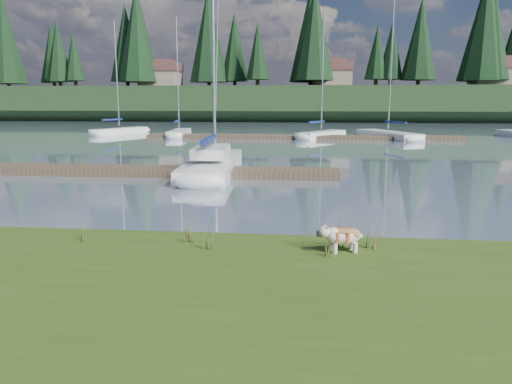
# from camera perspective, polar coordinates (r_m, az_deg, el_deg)

# --- Properties ---
(ground) EXTENTS (200.00, 200.00, 0.00)m
(ground) POSITION_cam_1_polar(r_m,az_deg,el_deg) (42.14, 2.47, 6.11)
(ground) COLOR gray
(ground) RESTS_ON ground
(bank) EXTENTS (60.00, 9.00, 0.35)m
(bank) POSITION_cam_1_polar(r_m,az_deg,el_deg) (7.22, -17.86, -14.93)
(bank) COLOR #344F16
(bank) RESTS_ON ground
(ridge) EXTENTS (200.00, 20.00, 5.00)m
(ridge) POSITION_cam_1_polar(r_m,az_deg,el_deg) (84.97, 4.47, 9.98)
(ridge) COLOR black
(ridge) RESTS_ON ground
(bulldog) EXTENTS (0.89, 0.47, 0.52)m
(bulldog) POSITION_cam_1_polar(r_m,az_deg,el_deg) (9.67, 9.86, -4.89)
(bulldog) COLOR silver
(bulldog) RESTS_ON bank
(sailboat_main) EXTENTS (2.69, 10.19, 14.37)m
(sailboat_main) POSITION_cam_1_polar(r_m,az_deg,el_deg) (23.58, -4.72, 3.65)
(sailboat_main) COLOR white
(sailboat_main) RESTS_ON ground
(dock_near) EXTENTS (16.00, 2.00, 0.30)m
(dock_near) POSITION_cam_1_polar(r_m,az_deg,el_deg) (22.21, -11.62, 2.35)
(dock_near) COLOR #4C3D2C
(dock_near) RESTS_ON ground
(dock_far) EXTENTS (26.00, 2.20, 0.30)m
(dock_far) POSITION_cam_1_polar(r_m,az_deg,el_deg) (42.04, 5.21, 6.27)
(dock_far) COLOR #4C3D2C
(dock_far) RESTS_ON ground
(sailboat_bg_0) EXTENTS (4.15, 7.09, 10.44)m
(sailboat_bg_0) POSITION_cam_1_polar(r_m,az_deg,el_deg) (49.89, -14.83, 6.83)
(sailboat_bg_0) COLOR white
(sailboat_bg_0) RESTS_ON ground
(sailboat_bg_1) EXTENTS (2.11, 6.98, 10.39)m
(sailboat_bg_1) POSITION_cam_1_polar(r_m,az_deg,el_deg) (45.94, -8.65, 6.78)
(sailboat_bg_1) COLOR white
(sailboat_bg_1) RESTS_ON ground
(sailboat_bg_2) EXTENTS (4.77, 6.74, 10.65)m
(sailboat_bg_2) POSITION_cam_1_polar(r_m,az_deg,el_deg) (43.60, 7.86, 6.61)
(sailboat_bg_2) COLOR white
(sailboat_bg_2) RESTS_ON ground
(sailboat_bg_3) EXTENTS (5.08, 9.16, 13.31)m
(sailboat_bg_3) POSITION_cam_1_polar(r_m,az_deg,el_deg) (44.82, 14.32, 6.47)
(sailboat_bg_3) COLOR white
(sailboat_bg_3) RESTS_ON ground
(weed_0) EXTENTS (0.17, 0.14, 0.57)m
(weed_0) POSITION_cam_1_polar(r_m,az_deg,el_deg) (10.28, -7.67, -4.40)
(weed_0) COLOR #475B23
(weed_0) RESTS_ON bank
(weed_1) EXTENTS (0.17, 0.14, 0.52)m
(weed_1) POSITION_cam_1_polar(r_m,az_deg,el_deg) (9.80, -5.55, -5.23)
(weed_1) COLOR #475B23
(weed_1) RESTS_ON bank
(weed_2) EXTENTS (0.17, 0.14, 0.75)m
(weed_2) POSITION_cam_1_polar(r_m,az_deg,el_deg) (9.97, 9.62, -4.47)
(weed_2) COLOR #475B23
(weed_2) RESTS_ON bank
(weed_3) EXTENTS (0.17, 0.14, 0.51)m
(weed_3) POSITION_cam_1_polar(r_m,az_deg,el_deg) (10.82, -18.97, -4.27)
(weed_3) COLOR #475B23
(weed_3) RESTS_ON bank
(weed_4) EXTENTS (0.17, 0.14, 0.36)m
(weed_4) POSITION_cam_1_polar(r_m,az_deg,el_deg) (9.38, 8.03, -6.44)
(weed_4) COLOR #475B23
(weed_4) RESTS_ON bank
(weed_5) EXTENTS (0.17, 0.14, 0.64)m
(weed_5) POSITION_cam_1_polar(r_m,az_deg,el_deg) (10.06, 13.27, -4.74)
(weed_5) COLOR #475B23
(weed_5) RESTS_ON bank
(mud_lip) EXTENTS (60.00, 0.50, 0.14)m
(mud_lip) POSITION_cam_1_polar(r_m,az_deg,el_deg) (11.15, -8.60, -6.01)
(mud_lip) COLOR #33281C
(mud_lip) RESTS_ON ground
(conifer_1) EXTENTS (4.40, 4.40, 11.30)m
(conifer_1) POSITION_cam_1_polar(r_m,az_deg,el_deg) (93.67, -21.67, 14.72)
(conifer_1) COLOR #382619
(conifer_1) RESTS_ON ridge
(conifer_2) EXTENTS (6.60, 6.60, 16.05)m
(conifer_2) POSITION_cam_1_polar(r_m,az_deg,el_deg) (85.25, -13.40, 17.18)
(conifer_2) COLOR #382619
(conifer_2) RESTS_ON ridge
(conifer_3) EXTENTS (4.84, 4.84, 12.25)m
(conifer_3) POSITION_cam_1_polar(r_m,az_deg,el_deg) (85.32, -2.47, 16.22)
(conifer_3) COLOR #382619
(conifer_3) RESTS_ON ridge
(conifer_4) EXTENTS (6.16, 6.16, 15.10)m
(conifer_4) POSITION_cam_1_polar(r_m,az_deg,el_deg) (78.54, 6.70, 17.65)
(conifer_4) COLOR #382619
(conifer_4) RESTS_ON ridge
(conifer_5) EXTENTS (3.96, 3.96, 10.35)m
(conifer_5) POSITION_cam_1_polar(r_m,az_deg,el_deg) (83.17, 15.26, 15.39)
(conifer_5) COLOR #382619
(conifer_5) RESTS_ON ridge
(conifer_6) EXTENTS (7.04, 7.04, 17.00)m
(conifer_6) POSITION_cam_1_polar(r_m,az_deg,el_deg) (84.49, 24.72, 16.90)
(conifer_6) COLOR #382619
(conifer_6) RESTS_ON ridge
(house_0) EXTENTS (6.30, 5.30, 4.65)m
(house_0) POSITION_cam_1_polar(r_m,az_deg,el_deg) (85.69, -10.82, 13.06)
(house_0) COLOR gray
(house_0) RESTS_ON ridge
(house_1) EXTENTS (6.30, 5.30, 4.65)m
(house_1) POSITION_cam_1_polar(r_m,az_deg,el_deg) (83.08, 8.72, 13.20)
(house_1) COLOR gray
(house_1) RESTS_ON ridge
(house_2) EXTENTS (6.30, 5.30, 4.65)m
(house_2) POSITION_cam_1_polar(r_m,az_deg,el_deg) (85.47, 25.46, 12.25)
(house_2) COLOR gray
(house_2) RESTS_ON ridge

